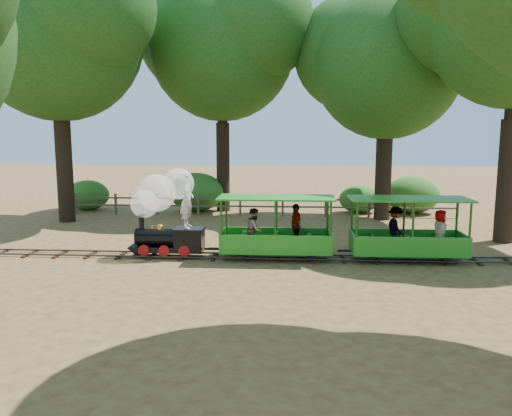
# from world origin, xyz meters

# --- Properties ---
(ground) EXTENTS (90.00, 90.00, 0.00)m
(ground) POSITION_xyz_m (0.00, 0.00, 0.00)
(ground) COLOR #9D7B43
(ground) RESTS_ON ground
(track) EXTENTS (22.00, 1.00, 0.10)m
(track) POSITION_xyz_m (0.00, 0.00, 0.07)
(track) COLOR #3F3D3A
(track) RESTS_ON ground
(locomotive) EXTENTS (2.49, 1.17, 2.86)m
(locomotive) POSITION_xyz_m (-2.58, 0.07, 1.62)
(locomotive) COLOR black
(locomotive) RESTS_ON ground
(carriage_front) EXTENTS (3.55, 1.45, 1.85)m
(carriage_front) POSITION_xyz_m (0.90, -0.03, 0.82)
(carriage_front) COLOR #26921F
(carriage_front) RESTS_ON track
(carriage_rear) EXTENTS (3.55, 1.45, 1.85)m
(carriage_rear) POSITION_xyz_m (4.97, -0.02, 0.82)
(carriage_rear) COLOR #26921F
(carriage_rear) RESTS_ON track
(oak_nw) EXTENTS (9.03, 7.94, 11.57)m
(oak_nw) POSITION_xyz_m (-8.54, 6.10, 8.33)
(oak_nw) COLOR #2D2116
(oak_nw) RESTS_ON ground
(oak_nc) EXTENTS (8.74, 7.69, 11.41)m
(oak_nc) POSITION_xyz_m (-2.04, 9.59, 8.27)
(oak_nc) COLOR #2D2116
(oak_nc) RESTS_ON ground
(oak_ne) EXTENTS (8.09, 7.12, 10.05)m
(oak_ne) POSITION_xyz_m (5.47, 7.59, 7.14)
(oak_ne) COLOR #2D2116
(oak_ne) RESTS_ON ground
(fence) EXTENTS (18.10, 0.10, 1.00)m
(fence) POSITION_xyz_m (0.00, 8.00, 0.58)
(fence) COLOR brown
(fence) RESTS_ON ground
(shrub_west) EXTENTS (2.19, 1.68, 1.51)m
(shrub_west) POSITION_xyz_m (-8.91, 9.30, 0.76)
(shrub_west) COLOR #2D6B1E
(shrub_west) RESTS_ON ground
(shrub_mid_w) EXTENTS (2.77, 2.13, 1.92)m
(shrub_mid_w) POSITION_xyz_m (-3.33, 9.30, 0.96)
(shrub_mid_w) COLOR #2D6B1E
(shrub_mid_w) RESTS_ON ground
(shrub_mid_e) EXTENTS (1.94, 1.49, 1.34)m
(shrub_mid_e) POSITION_xyz_m (4.70, 9.30, 0.67)
(shrub_mid_e) COLOR #2D6B1E
(shrub_mid_e) RESTS_ON ground
(shrub_east) EXTENTS (2.60, 2.00, 1.80)m
(shrub_east) POSITION_xyz_m (7.24, 9.30, 0.90)
(shrub_east) COLOR #2D6B1E
(shrub_east) RESTS_ON ground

